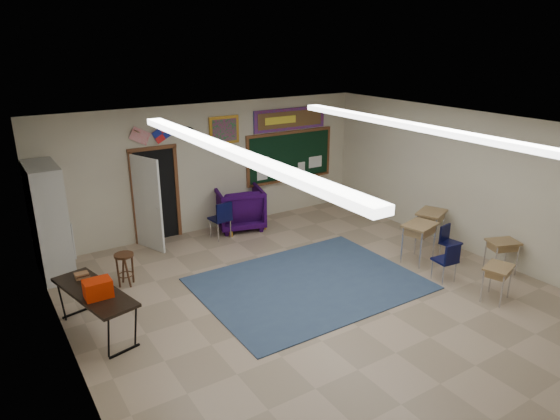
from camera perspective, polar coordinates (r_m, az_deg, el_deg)
floor at (r=8.85m, az=5.38°, el=-10.75°), size 9.00×9.00×0.00m
back_wall at (r=11.90m, az=-7.83°, el=4.87°), size 8.00×0.04×3.00m
left_wall at (r=6.70m, az=-22.62°, el=-8.09°), size 0.04×9.00×3.00m
right_wall at (r=11.04m, az=22.28°, el=2.47°), size 0.04×9.00×3.00m
ceiling at (r=7.81m, az=6.06°, el=8.71°), size 8.00×9.00×0.04m
area_rug at (r=9.51m, az=3.36°, el=-8.38°), size 4.00×3.00×0.02m
fluorescent_strips at (r=7.82m, az=6.05°, el=8.28°), size 3.86×6.00×0.10m
doorway at (r=11.36m, az=-14.27°, el=1.43°), size 1.10×0.89×2.16m
chalkboard at (r=12.92m, az=1.15°, el=6.02°), size 2.55×0.14×1.30m
bulletin_board at (r=12.73m, az=1.17°, el=10.35°), size 2.10×0.05×0.55m
framed_art_print at (r=11.83m, az=-6.40°, el=9.07°), size 0.75×0.05×0.65m
wall_clock at (r=11.47m, az=-10.46°, el=8.55°), size 0.32×0.05×0.32m
wall_flags at (r=11.14m, az=-14.52°, el=8.63°), size 1.16×0.06×0.70m
storage_cabinet at (r=10.43m, az=-24.88°, el=-1.15°), size 0.59×1.25×2.20m
wingback_armchair at (r=12.06m, az=-4.69°, el=0.25°), size 1.33×1.35×1.01m
student_chair_reading at (r=11.49m, az=-6.86°, el=-1.10°), size 0.50×0.50×0.90m
student_chair_desk_a at (r=9.96m, az=18.30°, el=-5.58°), size 0.44×0.44×0.79m
student_chair_desk_b at (r=10.85m, az=18.92°, el=-3.71°), size 0.43×0.43×0.75m
student_desk_front_left at (r=10.61m, az=15.56°, el=-3.39°), size 0.80×0.67×0.83m
student_desk_front_right at (r=11.44m, az=16.78°, el=-1.86°), size 0.83×0.74×0.82m
student_desk_back_left at (r=9.58m, az=23.51°, el=-7.48°), size 0.64×0.55×0.65m
student_desk_back_right at (r=10.67m, az=23.96°, el=-4.73°), size 0.68×0.59×0.68m
folding_table at (r=8.39m, az=-20.24°, el=-10.64°), size 0.98×1.85×1.00m
wooden_stool at (r=9.76m, az=-17.27°, el=-6.46°), size 0.36×0.36×0.63m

